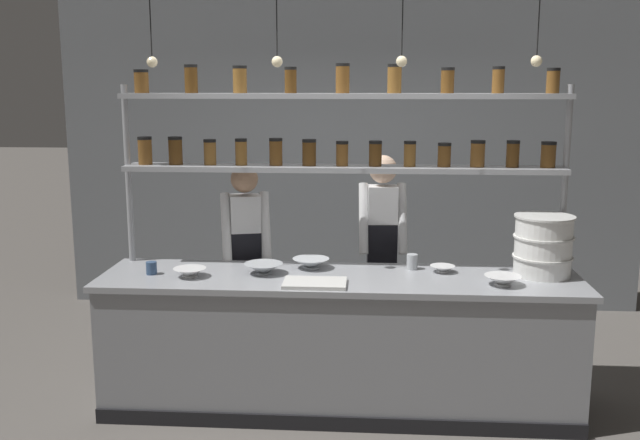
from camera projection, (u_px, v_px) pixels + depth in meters
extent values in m
plane|color=#5B5651|center=(339.00, 406.00, 4.89)|extent=(40.00, 40.00, 0.00)
cube|color=gray|center=(350.00, 154.00, 6.90)|extent=(5.59, 0.12, 3.03)
cube|color=gray|center=(339.00, 345.00, 4.81)|extent=(3.13, 0.72, 0.88)
cube|color=#999BA0|center=(339.00, 279.00, 4.72)|extent=(3.19, 0.76, 0.04)
cube|color=black|center=(336.00, 424.00, 4.52)|extent=(3.13, 0.03, 0.10)
cylinder|color=#999BA0|center=(131.00, 238.00, 5.12)|extent=(0.04, 0.04, 2.17)
cylinder|color=#999BA0|center=(561.00, 244.00, 4.91)|extent=(0.04, 0.04, 2.17)
cube|color=#999BA0|center=(342.00, 169.00, 4.92)|extent=(3.03, 0.28, 0.04)
cylinder|color=brown|center=(145.00, 152.00, 5.00)|extent=(0.10, 0.10, 0.17)
cylinder|color=black|center=(144.00, 138.00, 4.98)|extent=(0.10, 0.10, 0.02)
cylinder|color=#513314|center=(175.00, 152.00, 4.98)|extent=(0.10, 0.10, 0.17)
cylinder|color=black|center=(175.00, 138.00, 4.96)|extent=(0.10, 0.10, 0.02)
cylinder|color=brown|center=(210.00, 154.00, 4.96)|extent=(0.09, 0.09, 0.16)
cylinder|color=black|center=(210.00, 141.00, 4.95)|extent=(0.09, 0.09, 0.02)
cylinder|color=brown|center=(241.00, 153.00, 4.95)|extent=(0.08, 0.08, 0.16)
cylinder|color=black|center=(241.00, 140.00, 4.93)|extent=(0.08, 0.08, 0.02)
cylinder|color=brown|center=(276.00, 153.00, 4.93)|extent=(0.09, 0.09, 0.17)
cylinder|color=black|center=(276.00, 140.00, 4.91)|extent=(0.09, 0.09, 0.02)
cylinder|color=#513314|center=(309.00, 154.00, 4.92)|extent=(0.10, 0.10, 0.16)
cylinder|color=black|center=(309.00, 141.00, 4.90)|extent=(0.10, 0.10, 0.02)
cylinder|color=brown|center=(342.00, 155.00, 4.90)|extent=(0.08, 0.08, 0.15)
cylinder|color=black|center=(342.00, 143.00, 4.89)|extent=(0.09, 0.09, 0.02)
cylinder|color=#513314|center=(375.00, 155.00, 4.88)|extent=(0.09, 0.09, 0.15)
cylinder|color=black|center=(375.00, 142.00, 4.87)|extent=(0.09, 0.09, 0.02)
cylinder|color=brown|center=(410.00, 155.00, 4.87)|extent=(0.08, 0.08, 0.15)
cylinder|color=black|center=(410.00, 142.00, 4.85)|extent=(0.08, 0.08, 0.02)
cylinder|color=brown|center=(444.00, 156.00, 4.85)|extent=(0.09, 0.09, 0.14)
cylinder|color=black|center=(445.00, 144.00, 4.84)|extent=(0.09, 0.09, 0.02)
cylinder|color=brown|center=(478.00, 155.00, 4.84)|extent=(0.10, 0.10, 0.16)
cylinder|color=black|center=(478.00, 142.00, 4.82)|extent=(0.10, 0.10, 0.02)
cylinder|color=#513314|center=(513.00, 155.00, 4.82)|extent=(0.09, 0.09, 0.16)
cylinder|color=black|center=(513.00, 142.00, 4.80)|extent=(0.09, 0.09, 0.02)
cylinder|color=brown|center=(548.00, 156.00, 4.80)|extent=(0.10, 0.10, 0.15)
cylinder|color=black|center=(549.00, 143.00, 4.79)|extent=(0.10, 0.10, 0.02)
cube|color=#999BA0|center=(342.00, 96.00, 4.83)|extent=(3.03, 0.28, 0.04)
cylinder|color=brown|center=(141.00, 83.00, 4.91)|extent=(0.10, 0.10, 0.14)
cylinder|color=black|center=(141.00, 71.00, 4.89)|extent=(0.10, 0.10, 0.02)
cylinder|color=#513314|center=(191.00, 80.00, 4.88)|extent=(0.09, 0.09, 0.17)
cylinder|color=black|center=(191.00, 66.00, 4.86)|extent=(0.09, 0.09, 0.02)
cylinder|color=brown|center=(240.00, 81.00, 4.86)|extent=(0.10, 0.10, 0.16)
cylinder|color=black|center=(240.00, 67.00, 4.84)|extent=(0.10, 0.10, 0.02)
cylinder|color=#513314|center=(291.00, 82.00, 4.83)|extent=(0.08, 0.08, 0.16)
cylinder|color=black|center=(291.00, 68.00, 4.82)|extent=(0.08, 0.08, 0.02)
cylinder|color=brown|center=(343.00, 80.00, 4.81)|extent=(0.09, 0.09, 0.18)
cylinder|color=black|center=(343.00, 65.00, 4.79)|extent=(0.10, 0.10, 0.02)
cylinder|color=brown|center=(394.00, 80.00, 4.78)|extent=(0.10, 0.10, 0.17)
cylinder|color=black|center=(395.00, 65.00, 4.76)|extent=(0.10, 0.10, 0.02)
cylinder|color=brown|center=(448.00, 82.00, 4.76)|extent=(0.09, 0.09, 0.15)
cylinder|color=black|center=(448.00, 69.00, 4.74)|extent=(0.09, 0.09, 0.02)
cylinder|color=brown|center=(498.00, 81.00, 4.74)|extent=(0.08, 0.08, 0.16)
cylinder|color=black|center=(499.00, 68.00, 4.72)|extent=(0.08, 0.08, 0.02)
cylinder|color=brown|center=(553.00, 82.00, 4.71)|extent=(0.09, 0.09, 0.15)
cylinder|color=black|center=(554.00, 69.00, 4.70)|extent=(0.09, 0.09, 0.02)
cylinder|color=black|center=(237.00, 324.00, 5.40)|extent=(0.11, 0.11, 0.77)
cylinder|color=black|center=(258.00, 323.00, 5.43)|extent=(0.11, 0.11, 0.77)
cube|color=black|center=(246.00, 253.00, 5.32)|extent=(0.26, 0.22, 0.33)
cube|color=white|center=(245.00, 213.00, 5.26)|extent=(0.26, 0.23, 0.27)
sphere|color=#A37A5B|center=(244.00, 179.00, 5.21)|extent=(0.20, 0.20, 0.20)
cylinder|color=white|center=(226.00, 228.00, 5.19)|extent=(0.13, 0.25, 0.51)
cylinder|color=white|center=(266.00, 226.00, 5.25)|extent=(0.13, 0.25, 0.51)
cylinder|color=black|center=(370.00, 317.00, 5.52)|extent=(0.11, 0.11, 0.80)
cylinder|color=black|center=(391.00, 317.00, 5.52)|extent=(0.11, 0.11, 0.80)
cube|color=black|center=(382.00, 245.00, 5.41)|extent=(0.23, 0.18, 0.35)
cube|color=white|center=(383.00, 204.00, 5.35)|extent=(0.23, 0.19, 0.28)
sphere|color=beige|center=(383.00, 169.00, 5.31)|extent=(0.21, 0.21, 0.21)
cylinder|color=white|center=(364.00, 218.00, 5.31)|extent=(0.08, 0.25, 0.52)
cylinder|color=white|center=(402.00, 218.00, 5.31)|extent=(0.08, 0.25, 0.52)
cylinder|color=white|center=(542.00, 266.00, 4.73)|extent=(0.37, 0.37, 0.12)
cylinder|color=silver|center=(543.00, 257.00, 4.72)|extent=(0.39, 0.39, 0.01)
cylinder|color=white|center=(543.00, 247.00, 4.70)|extent=(0.37, 0.37, 0.12)
cylinder|color=silver|center=(544.00, 237.00, 4.69)|extent=(0.39, 0.39, 0.01)
cylinder|color=white|center=(544.00, 227.00, 4.68)|extent=(0.37, 0.37, 0.12)
cylinder|color=silver|center=(545.00, 216.00, 4.67)|extent=(0.39, 0.39, 0.01)
cube|color=silver|center=(315.00, 283.00, 4.51)|extent=(0.40, 0.26, 0.02)
cylinder|color=white|center=(502.00, 284.00, 4.50)|extent=(0.10, 0.10, 0.01)
cone|color=white|center=(503.00, 280.00, 4.50)|extent=(0.23, 0.23, 0.06)
cylinder|color=white|center=(190.00, 276.00, 4.70)|extent=(0.10, 0.10, 0.01)
cone|color=white|center=(190.00, 273.00, 4.70)|extent=(0.22, 0.22, 0.06)
cylinder|color=silver|center=(311.00, 267.00, 4.92)|extent=(0.11, 0.11, 0.01)
cone|color=silver|center=(311.00, 263.00, 4.92)|extent=(0.25, 0.25, 0.07)
cylinder|color=#B2B7BC|center=(264.00, 273.00, 4.78)|extent=(0.12, 0.12, 0.01)
cone|color=#B2B7BC|center=(264.00, 269.00, 4.77)|extent=(0.26, 0.26, 0.07)
cylinder|color=white|center=(442.00, 271.00, 4.82)|extent=(0.08, 0.08, 0.01)
cone|color=white|center=(442.00, 269.00, 4.81)|extent=(0.17, 0.17, 0.05)
cylinder|color=#B2B7BC|center=(412.00, 262.00, 4.89)|extent=(0.07, 0.07, 0.11)
cylinder|color=#334C70|center=(151.00, 268.00, 4.76)|extent=(0.07, 0.07, 0.08)
cylinder|color=black|center=(150.00, 8.00, 4.48)|extent=(0.01, 0.01, 0.66)
sphere|color=#F9E5B2|center=(152.00, 62.00, 4.55)|extent=(0.07, 0.07, 0.07)
cylinder|color=black|center=(277.00, 7.00, 4.43)|extent=(0.01, 0.01, 0.66)
sphere|color=#F9E5B2|center=(277.00, 62.00, 4.49)|extent=(0.07, 0.07, 0.07)
cylinder|color=black|center=(403.00, 6.00, 4.37)|extent=(0.01, 0.01, 0.66)
sphere|color=#F9E5B2|center=(402.00, 61.00, 4.44)|extent=(0.07, 0.07, 0.07)
cylinder|color=black|center=(540.00, 5.00, 4.32)|extent=(0.01, 0.01, 0.66)
sphere|color=#F9E5B2|center=(536.00, 61.00, 4.38)|extent=(0.07, 0.07, 0.07)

